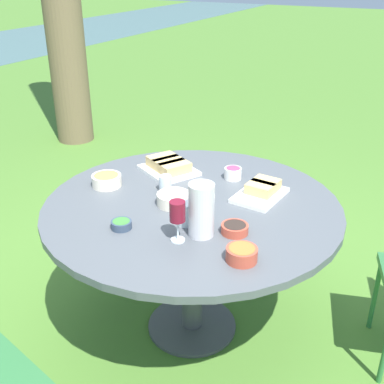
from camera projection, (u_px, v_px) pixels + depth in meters
ground_plane at (192, 326)px, 2.65m from camera, size 40.00×40.00×0.00m
dining_table at (192, 220)px, 2.36m from camera, size 1.43×1.43×0.76m
water_pitcher at (201, 210)px, 2.00m from camera, size 0.12×0.11×0.24m
wine_glass at (177, 213)px, 1.95m from camera, size 0.07×0.07×0.18m
platter_bread_main at (169, 166)px, 2.64m from camera, size 0.36×0.37×0.07m
platter_charcuterie at (262, 191)px, 2.38m from camera, size 0.30×0.23×0.07m
bowl_fries at (107, 180)px, 2.48m from camera, size 0.15×0.15×0.06m
bowl_salad at (121, 224)px, 2.09m from camera, size 0.09×0.09×0.04m
bowl_olives at (235, 228)px, 2.06m from camera, size 0.12×0.12×0.04m
bowl_dip_red at (233, 173)px, 2.56m from camera, size 0.09×0.09×0.06m
bowl_dip_cream at (174, 198)px, 2.29m from camera, size 0.16×0.16×0.06m
bowl_roasted_veg at (242, 254)px, 1.86m from camera, size 0.12×0.12×0.06m
cup_water_near at (186, 214)px, 2.11m from camera, size 0.07×0.07×0.11m
cup_water_far at (165, 184)px, 2.42m from camera, size 0.06×0.06×0.08m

